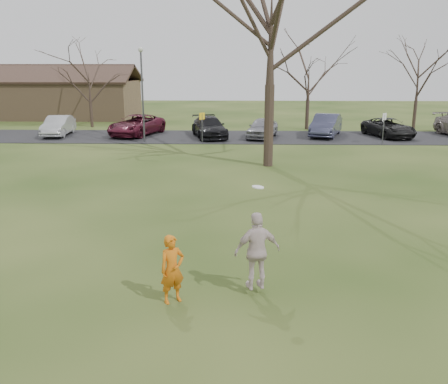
% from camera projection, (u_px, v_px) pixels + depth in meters
% --- Properties ---
extents(ground, '(120.00, 120.00, 0.00)m').
position_uv_depth(ground, '(219.00, 300.00, 11.08)').
color(ground, '#1E380F').
rests_on(ground, ground).
extents(parking_strip, '(62.00, 6.50, 0.04)m').
position_uv_depth(parking_strip, '(233.00, 137.00, 35.20)').
color(parking_strip, black).
rests_on(parking_strip, ground).
extents(player_defender, '(0.70, 0.63, 1.59)m').
position_uv_depth(player_defender, '(172.00, 269.00, 10.81)').
color(player_defender, '#C96310').
rests_on(player_defender, ground).
extents(car_1, '(1.84, 4.47, 1.44)m').
position_uv_depth(car_1, '(58.00, 126.00, 35.60)').
color(car_1, '#A5A6AA').
rests_on(car_1, parking_strip).
extents(car_2, '(4.00, 5.89, 1.50)m').
position_uv_depth(car_2, '(137.00, 125.00, 35.75)').
color(car_2, '#511324').
rests_on(car_2, parking_strip).
extents(car_3, '(3.18, 5.33, 1.45)m').
position_uv_depth(car_3, '(209.00, 127.00, 34.78)').
color(car_3, black).
rests_on(car_3, parking_strip).
extents(car_4, '(2.77, 4.50, 1.43)m').
position_uv_depth(car_4, '(262.00, 128.00, 34.51)').
color(car_4, gray).
rests_on(car_4, parking_strip).
extents(car_5, '(3.20, 5.10, 1.59)m').
position_uv_depth(car_5, '(326.00, 125.00, 35.33)').
color(car_5, '#34364E').
rests_on(car_5, parking_strip).
extents(car_6, '(3.35, 5.18, 1.33)m').
position_uv_depth(car_6, '(388.00, 128.00, 35.01)').
color(car_6, black).
rests_on(car_6, parking_strip).
extents(catching_play, '(1.17, 0.74, 2.47)m').
position_uv_depth(catching_play, '(257.00, 251.00, 11.12)').
color(catching_play, beige).
rests_on(catching_play, ground).
extents(building, '(20.60, 8.50, 5.14)m').
position_uv_depth(building, '(33.00, 97.00, 47.83)').
color(building, '#8C6D4C').
rests_on(building, ground).
extents(lamp_post, '(0.34, 0.34, 6.27)m').
position_uv_depth(lamp_post, '(142.00, 83.00, 31.94)').
color(lamp_post, '#47474C').
rests_on(lamp_post, ground).
extents(sign_yellow, '(0.35, 0.35, 2.08)m').
position_uv_depth(sign_yellow, '(202.00, 122.00, 31.99)').
color(sign_yellow, '#47474C').
rests_on(sign_yellow, ground).
extents(sign_white, '(0.35, 0.35, 2.08)m').
position_uv_depth(sign_white, '(384.00, 123.00, 31.65)').
color(sign_white, '#47474C').
rests_on(sign_white, ground).
extents(big_tree, '(9.00, 9.00, 14.00)m').
position_uv_depth(big_tree, '(271.00, 26.00, 23.68)').
color(big_tree, '#352821').
rests_on(big_tree, ground).
extents(small_tree_row, '(55.00, 5.90, 8.50)m').
position_uv_depth(small_tree_row, '(288.00, 80.00, 38.95)').
color(small_tree_row, '#352821').
rests_on(small_tree_row, ground).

